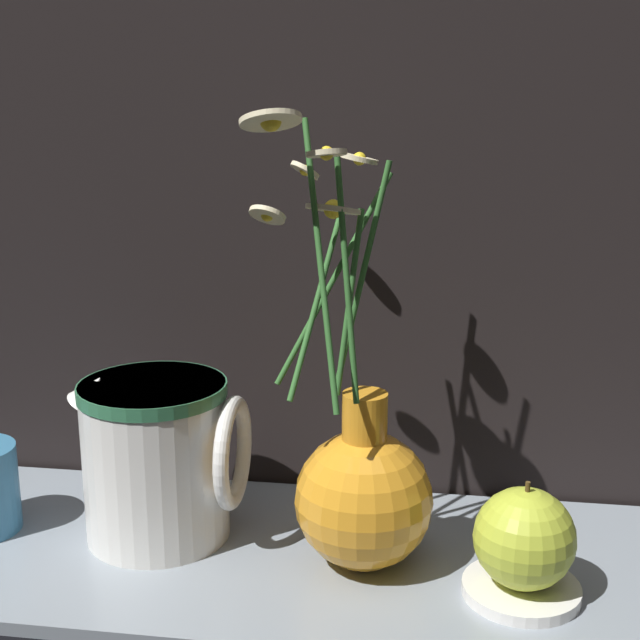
{
  "coord_description": "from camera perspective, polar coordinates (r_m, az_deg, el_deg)",
  "views": [
    {
      "loc": [
        0.12,
        -0.71,
        0.42
      ],
      "look_at": [
        0.02,
        0.0,
        0.23
      ],
      "focal_mm": 50.0,
      "sensor_mm": 36.0,
      "label": 1
    }
  ],
  "objects": [
    {
      "name": "ground_plane",
      "position": [
        0.83,
        -1.19,
        -15.4
      ],
      "size": [
        6.0,
        6.0,
        0.0
      ],
      "primitive_type": "plane",
      "color": "black"
    },
    {
      "name": "shelf",
      "position": [
        0.83,
        -1.19,
        -15.04
      ],
      "size": [
        0.83,
        0.28,
        0.01
      ],
      "color": "gray",
      "rests_on": "ground_plane"
    },
    {
      "name": "vase_with_flowers",
      "position": [
        0.78,
        2.71,
        -10.55
      ],
      "size": [
        0.17,
        0.18,
        0.39
      ],
      "color": "orange",
      "rests_on": "shelf"
    },
    {
      "name": "ceramic_pitcher",
      "position": [
        0.84,
        -10.29,
        -8.42
      ],
      "size": [
        0.16,
        0.13,
        0.16
      ],
      "color": "white",
      "rests_on": "shelf"
    },
    {
      "name": "saucer_plate",
      "position": [
        0.78,
        12.75,
        -16.47
      ],
      "size": [
        0.1,
        0.1,
        0.01
      ],
      "color": "white",
      "rests_on": "shelf"
    },
    {
      "name": "orange_fruit",
      "position": [
        0.76,
        12.95,
        -13.46
      ],
      "size": [
        0.08,
        0.08,
        0.09
      ],
      "color": "#B7C638",
      "rests_on": "saucer_plate"
    }
  ]
}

